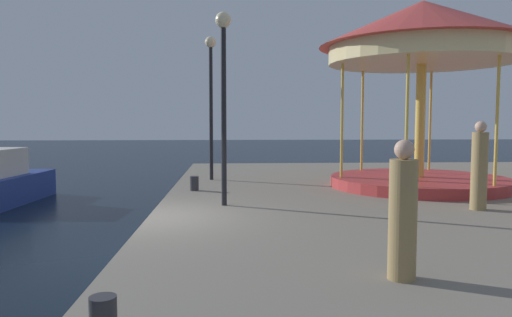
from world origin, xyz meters
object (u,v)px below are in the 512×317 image
Objects in this scene: bollard_north at (194,183)px; person_near_carousel at (403,215)px; person_by_the_water at (479,168)px; lamp_post_far_end at (211,83)px; carousel at (422,50)px; lamp_post_mid_promenade at (224,74)px.

bollard_north is 0.23× the size of person_near_carousel.
bollard_north is at bearing 153.13° from person_by_the_water.
carousel is at bearing -19.06° from lamp_post_far_end.
lamp_post_far_end is 11.66× the size of bollard_north.
person_near_carousel reaches higher than bollard_north.
bollard_north is at bearing -176.99° from carousel.
lamp_post_mid_promenade is 2.26× the size of person_by_the_water.
carousel is 7.55m from bollard_north.
person_by_the_water is at bearing 53.01° from person_near_carousel.
lamp_post_far_end is 3.87m from bollard_north.
lamp_post_mid_promenade reaches higher than bollard_north.
lamp_post_far_end is (-6.14, 2.12, -0.83)m from carousel.
person_by_the_water is (-0.12, -3.59, -3.07)m from carousel.
lamp_post_far_end is at bearing 81.14° from bollard_north.
person_near_carousel is at bearing -67.07° from lamp_post_mid_promenade.
person_by_the_water is at bearing -8.74° from lamp_post_mid_promenade.
lamp_post_mid_promenade is (-5.66, -2.73, -1.00)m from carousel.
lamp_post_far_end is 2.42× the size of person_by_the_water.
person_near_carousel is (-3.44, -7.99, -3.18)m from carousel.
lamp_post_far_end is (-0.47, 4.85, 0.18)m from lamp_post_mid_promenade.
person_by_the_water is at bearing -26.87° from bollard_north.
bollard_north is at bearing -98.86° from lamp_post_far_end.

